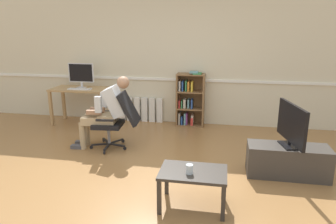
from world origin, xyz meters
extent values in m
plane|color=olive|center=(0.00, 0.00, 0.00)|extent=(18.00, 18.00, 0.00)
cube|color=beige|center=(0.00, 2.65, 1.35)|extent=(12.00, 0.10, 2.70)
cube|color=white|center=(0.00, 2.58, 0.92)|extent=(12.00, 0.03, 0.05)
cube|color=tan|center=(-2.47, 1.89, 0.36)|extent=(0.06, 0.06, 0.72)
cube|color=tan|center=(-1.39, 1.89, 0.36)|extent=(0.06, 0.06, 0.72)
cube|color=tan|center=(-1.39, 2.41, 0.36)|extent=(0.06, 0.06, 0.72)
cube|color=tan|center=(-2.47, 2.41, 0.36)|extent=(0.06, 0.06, 0.72)
cube|color=tan|center=(-1.93, 2.15, 0.74)|extent=(1.16, 0.60, 0.04)
cube|color=silver|center=(-1.92, 2.21, 0.76)|extent=(0.18, 0.14, 0.01)
cube|color=silver|center=(-1.92, 2.23, 0.82)|extent=(0.04, 0.02, 0.10)
cube|color=silver|center=(-1.92, 2.23, 1.06)|extent=(0.54, 0.02, 0.39)
cube|color=black|center=(-1.92, 2.22, 1.06)|extent=(0.50, 0.00, 0.35)
cube|color=white|center=(-1.90, 2.01, 0.77)|extent=(0.43, 0.12, 0.02)
cube|color=white|center=(-1.66, 2.03, 0.77)|extent=(0.06, 0.10, 0.03)
cube|color=brown|center=(0.06, 2.42, 0.54)|extent=(0.03, 0.28, 1.08)
cube|color=brown|center=(0.59, 2.42, 0.54)|extent=(0.03, 0.28, 1.08)
cube|color=brown|center=(0.32, 2.56, 0.54)|extent=(0.53, 0.02, 1.08)
cube|color=brown|center=(0.32, 2.42, 0.01)|extent=(0.50, 0.28, 0.03)
cube|color=brown|center=(0.32, 2.42, 0.36)|extent=(0.50, 0.28, 0.03)
cube|color=brown|center=(0.32, 2.42, 0.71)|extent=(0.50, 0.28, 0.03)
cube|color=brown|center=(0.32, 2.42, 1.06)|extent=(0.50, 0.28, 0.03)
cube|color=beige|center=(0.11, 2.42, 0.14)|extent=(0.03, 0.19, 0.23)
cube|color=red|center=(0.11, 2.42, 0.45)|extent=(0.03, 0.19, 0.15)
cube|color=white|center=(0.11, 2.44, 0.83)|extent=(0.03, 0.19, 0.20)
cube|color=#2D519E|center=(0.16, 2.40, 0.11)|extent=(0.03, 0.19, 0.16)
cube|color=#38844C|center=(0.15, 2.42, 0.45)|extent=(0.02, 0.19, 0.15)
cube|color=#2D519E|center=(0.17, 2.41, 0.83)|extent=(0.03, 0.19, 0.21)
cube|color=#6699A3|center=(0.23, 2.41, 0.15)|extent=(0.03, 0.19, 0.24)
cube|color=beige|center=(0.21, 2.43, 0.47)|extent=(0.05, 0.19, 0.18)
cube|color=#38844C|center=(0.23, 2.43, 0.83)|extent=(0.03, 0.19, 0.21)
cube|color=#89428E|center=(0.25, 2.44, 0.14)|extent=(0.04, 0.19, 0.23)
cube|color=#6699A3|center=(0.29, 2.43, 0.47)|extent=(0.03, 0.19, 0.18)
cube|color=orange|center=(0.28, 2.44, 0.82)|extent=(0.04, 0.19, 0.19)
cube|color=red|center=(0.37, 2.40, 0.11)|extent=(0.05, 0.19, 0.16)
cube|color=#2D519E|center=(0.36, 2.40, 0.47)|extent=(0.03, 0.19, 0.19)
cube|color=gold|center=(0.36, 2.41, 0.83)|extent=(0.04, 0.19, 0.20)
cube|color=beige|center=(0.38, 2.43, 0.13)|extent=(0.04, 0.19, 0.20)
cube|color=#38844C|center=(0.45, 2.39, 1.09)|extent=(0.16, 0.22, 0.02)
cube|color=#6699A3|center=(0.39, 2.40, 1.11)|extent=(0.16, 0.22, 0.02)
cube|color=white|center=(-1.17, 2.54, 0.26)|extent=(0.13, 0.08, 0.52)
cube|color=white|center=(-1.00, 2.54, 0.26)|extent=(0.13, 0.08, 0.52)
cube|color=white|center=(-0.84, 2.54, 0.26)|extent=(0.13, 0.08, 0.52)
cube|color=white|center=(-0.67, 2.54, 0.26)|extent=(0.13, 0.08, 0.52)
cube|color=white|center=(-0.51, 2.54, 0.26)|extent=(0.13, 0.08, 0.52)
cube|color=white|center=(-0.34, 2.54, 0.26)|extent=(0.13, 0.08, 0.52)
cube|color=black|center=(-0.87, 0.81, 0.07)|extent=(0.06, 0.30, 0.02)
cylinder|color=black|center=(-0.85, 0.66, 0.03)|extent=(0.03, 0.06, 0.06)
cube|color=black|center=(-0.73, 0.92, 0.07)|extent=(0.30, 0.10, 0.02)
cylinder|color=black|center=(-0.59, 0.89, 0.03)|extent=(0.06, 0.03, 0.06)
cube|color=black|center=(-0.80, 1.08, 0.07)|extent=(0.19, 0.28, 0.02)
cylinder|color=black|center=(-0.72, 1.21, 0.03)|extent=(0.05, 0.06, 0.06)
cube|color=black|center=(-0.98, 1.07, 0.07)|extent=(0.22, 0.25, 0.02)
cylinder|color=black|center=(-1.08, 1.18, 0.03)|extent=(0.05, 0.06, 0.06)
cube|color=black|center=(-1.02, 0.90, 0.07)|extent=(0.29, 0.15, 0.02)
cylinder|color=black|center=(-1.15, 0.84, 0.03)|extent=(0.06, 0.04, 0.06)
cylinder|color=gray|center=(-0.88, 0.96, 0.23)|extent=(0.05, 0.05, 0.30)
cube|color=black|center=(-0.88, 0.96, 0.41)|extent=(0.50, 0.50, 0.07)
cube|color=black|center=(-0.52, 0.99, 0.69)|extent=(0.35, 0.46, 0.52)
cube|color=black|center=(-0.88, 1.22, 0.56)|extent=(0.28, 0.07, 0.03)
cube|color=black|center=(-0.84, 0.70, 0.56)|extent=(0.28, 0.07, 0.03)
cube|color=tan|center=(-0.88, 0.96, 0.52)|extent=(0.29, 0.36, 0.14)
cube|color=silver|center=(-0.74, 0.97, 0.81)|extent=(0.41, 0.37, 0.52)
sphere|color=#A87A5B|center=(-0.60, 0.98, 1.12)|extent=(0.20, 0.20, 0.20)
cube|color=white|center=(-1.16, 0.93, 0.62)|extent=(0.15, 0.05, 0.02)
cube|color=tan|center=(-1.10, 1.04, 0.49)|extent=(0.43, 0.17, 0.13)
cylinder|color=tan|center=(-1.30, 1.02, 0.23)|extent=(0.10, 0.10, 0.46)
cube|color=#4C4C51|center=(-1.40, 1.01, 0.03)|extent=(0.23, 0.11, 0.06)
cube|color=tan|center=(-1.08, 0.84, 0.49)|extent=(0.43, 0.17, 0.13)
cylinder|color=tan|center=(-1.29, 0.82, 0.23)|extent=(0.10, 0.10, 0.46)
cube|color=#4C4C51|center=(-1.39, 0.81, 0.03)|extent=(0.23, 0.11, 0.06)
cube|color=silver|center=(-0.99, 1.11, 0.79)|extent=(0.11, 0.09, 0.26)
cube|color=#A87A5B|center=(-1.09, 1.03, 0.64)|extent=(0.25, 0.09, 0.07)
cube|color=silver|center=(-0.96, 0.79, 0.79)|extent=(0.11, 0.09, 0.26)
cube|color=#A87A5B|center=(-1.07, 0.84, 0.64)|extent=(0.25, 0.09, 0.07)
cube|color=#3D3833|center=(1.88, 0.41, 0.22)|extent=(1.07, 0.41, 0.43)
cube|color=black|center=(1.88, 0.41, 0.44)|extent=(0.26, 0.36, 0.02)
cylinder|color=black|center=(1.88, 0.41, 0.48)|extent=(0.04, 0.04, 0.05)
cube|color=black|center=(1.88, 0.41, 0.75)|extent=(0.22, 0.80, 0.50)
cube|color=#B7D1F9|center=(1.90, 0.41, 0.75)|extent=(0.17, 0.75, 0.46)
cube|color=#332D28|center=(0.36, -0.80, 0.20)|extent=(0.04, 0.04, 0.40)
cube|color=#332D28|center=(1.04, -0.80, 0.20)|extent=(0.04, 0.04, 0.40)
cube|color=#332D28|center=(1.04, -0.36, 0.20)|extent=(0.04, 0.04, 0.40)
cube|color=#332D28|center=(0.36, -0.36, 0.20)|extent=(0.04, 0.04, 0.40)
cube|color=#332D28|center=(0.70, -0.58, 0.42)|extent=(0.74, 0.50, 0.03)
cylinder|color=silver|center=(0.66, -0.65, 0.49)|extent=(0.08, 0.08, 0.10)
camera|label=1|loc=(0.99, -3.72, 1.97)|focal=33.33mm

